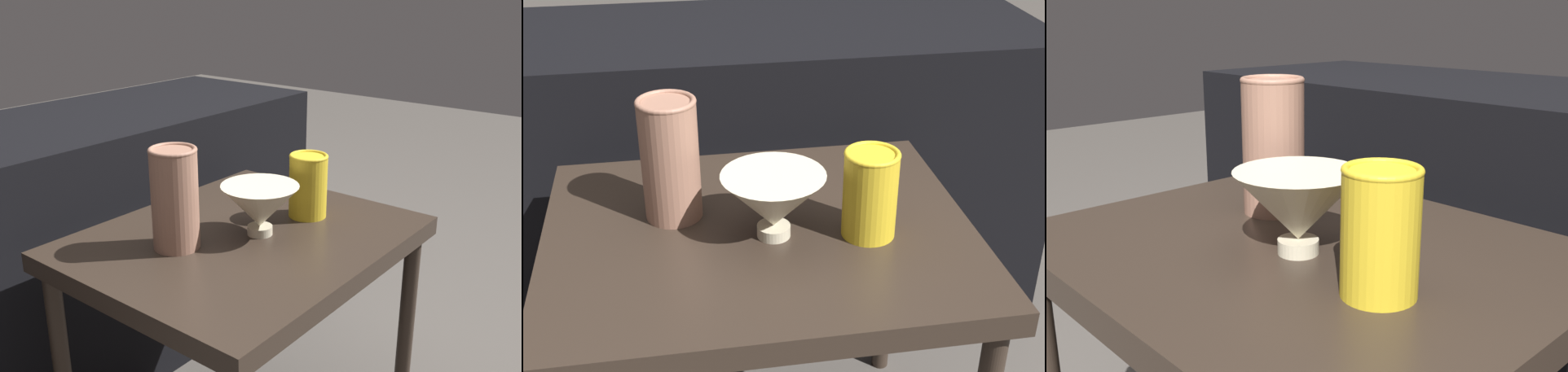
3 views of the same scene
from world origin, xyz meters
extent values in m
cube|color=#2D231C|center=(0.00, 0.00, 0.52)|extent=(0.67, 0.55, 0.04)
cylinder|color=#2D231C|center=(-0.30, 0.24, 0.25)|extent=(0.04, 0.04, 0.50)
cube|color=black|center=(0.00, 0.59, 0.35)|extent=(1.43, 0.50, 0.70)
cylinder|color=beige|center=(0.02, -0.03, 0.55)|extent=(0.05, 0.05, 0.02)
cone|color=beige|center=(0.02, -0.03, 0.60)|extent=(0.16, 0.16, 0.09)
cylinder|color=#996B56|center=(-0.13, 0.06, 0.64)|extent=(0.09, 0.09, 0.20)
torus|color=#996B56|center=(-0.13, 0.06, 0.74)|extent=(0.09, 0.09, 0.01)
cylinder|color=gold|center=(0.16, -0.05, 0.61)|extent=(0.08, 0.08, 0.14)
torus|color=gold|center=(0.16, -0.05, 0.68)|extent=(0.08, 0.08, 0.01)
camera|label=1|loc=(-0.88, -0.75, 1.05)|focal=42.00mm
camera|label=2|loc=(-0.12, -0.97, 1.14)|focal=50.00mm
camera|label=3|loc=(0.54, -0.51, 0.83)|focal=42.00mm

